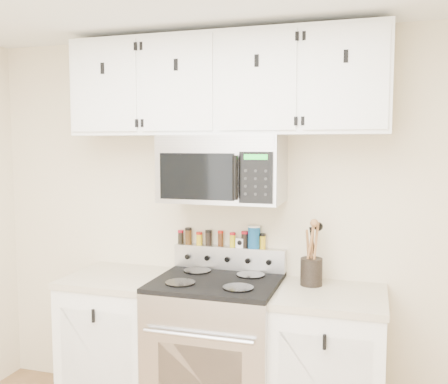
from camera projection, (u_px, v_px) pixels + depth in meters
name	position (u px, v px, depth m)	size (l,w,h in m)	color
back_wall	(231.00, 224.00, 3.35)	(3.50, 0.01, 2.50)	beige
range	(217.00, 352.00, 3.12)	(0.76, 0.65, 1.10)	#B7B7BA
base_cabinet_left	(120.00, 342.00, 3.35)	(0.64, 0.62, 0.92)	white
base_cabinet_right	(329.00, 368.00, 2.95)	(0.64, 0.62, 0.92)	white
microwave	(223.00, 169.00, 3.14)	(0.76, 0.44, 0.42)	#9E9EA3
upper_cabinets	(224.00, 85.00, 3.11)	(2.00, 0.35, 0.62)	white
utensil_crock	(311.00, 269.00, 3.05)	(0.13, 0.13, 0.39)	black
kitchen_timer	(240.00, 243.00, 3.31)	(0.05, 0.04, 0.06)	white
salt_canister	(254.00, 237.00, 3.28)	(0.08, 0.08, 0.15)	#14508A
spice_jar_0	(181.00, 237.00, 3.43)	(0.04, 0.04, 0.09)	black
spice_jar_1	(188.00, 236.00, 3.41)	(0.05, 0.05, 0.11)	#462B10
spice_jar_2	(199.00, 238.00, 3.39)	(0.04, 0.04, 0.09)	gold
spice_jar_3	(209.00, 238.00, 3.37)	(0.04, 0.04, 0.10)	black
spice_jar_4	(221.00, 238.00, 3.35)	(0.04, 0.04, 0.11)	#442310
spice_jar_5	(233.00, 240.00, 3.32)	(0.04, 0.04, 0.10)	gold
spice_jar_6	(245.00, 239.00, 3.30)	(0.05, 0.05, 0.11)	black
spice_jar_7	(252.00, 241.00, 3.28)	(0.04, 0.04, 0.10)	#422510
spice_jar_8	(258.00, 241.00, 3.27)	(0.04, 0.04, 0.10)	#462B10
spice_jar_9	(263.00, 241.00, 3.26)	(0.04, 0.04, 0.10)	gold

